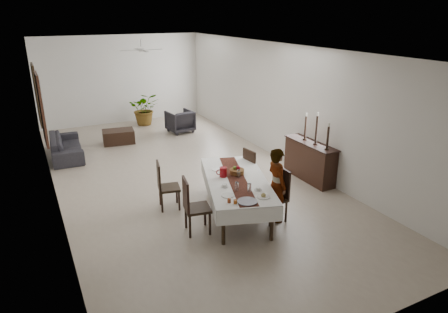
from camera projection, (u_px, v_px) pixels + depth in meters
floor at (182, 176)px, 10.27m from camera, size 6.00×12.00×0.00m
ceiling at (177, 47)px, 9.17m from camera, size 6.00×12.00×0.02m
wall_back at (121, 80)px, 14.74m from camera, size 6.00×0.02×3.20m
wall_front at (363, 227)px, 4.70m from camera, size 6.00×0.02×3.20m
wall_left at (47, 131)px, 8.44m from camera, size 0.02×12.00×3.20m
wall_right at (282, 103)px, 11.00m from camera, size 0.02×12.00×3.20m
dining_table_top at (237, 180)px, 8.15m from camera, size 1.73×2.63×0.05m
table_leg_fl at (223, 227)px, 7.14m from camera, size 0.09×0.09×0.71m
table_leg_fr at (272, 223)px, 7.26m from camera, size 0.09×0.09×0.71m
table_leg_bl at (209, 177)px, 9.29m from camera, size 0.09×0.09×0.71m
table_leg_br at (246, 175)px, 9.41m from camera, size 0.09×0.09×0.71m
tablecloth_top at (237, 179)px, 8.14m from camera, size 1.96×2.86×0.01m
tablecloth_drape_left at (208, 187)px, 8.10m from camera, size 0.83×2.49×0.30m
tablecloth_drape_right at (265, 184)px, 8.27m from camera, size 0.83×2.49×0.30m
tablecloth_drape_near at (250, 216)px, 6.97m from camera, size 1.14×0.39×0.30m
tablecloth_drape_far at (227, 163)px, 9.40m from camera, size 1.14×0.39×0.30m
table_runner at (237, 179)px, 8.13m from camera, size 1.13×2.52×0.00m
red_pitcher at (223, 172)px, 8.20m from camera, size 0.19×0.19×0.20m
pitcher_handle at (219, 172)px, 8.19m from camera, size 0.12×0.06×0.12m
wine_glass_near at (249, 188)px, 7.51m from camera, size 0.07×0.07×0.17m
wine_glass_mid at (237, 186)px, 7.57m from camera, size 0.07×0.07×0.17m
wine_glass_far at (239, 174)px, 8.16m from camera, size 0.07×0.07×0.17m
teacup_right at (258, 189)px, 7.60m from camera, size 0.09×0.09×0.06m
saucer_right at (258, 190)px, 7.61m from camera, size 0.15×0.15×0.01m
teacup_left at (224, 185)px, 7.75m from camera, size 0.09×0.09×0.06m
saucer_left at (224, 187)px, 7.76m from camera, size 0.15×0.15×0.01m
plate_near_right at (263, 197)px, 7.33m from camera, size 0.24×0.24×0.02m
bread_near_right at (263, 195)px, 7.32m from camera, size 0.09×0.09×0.09m
plate_near_left at (228, 195)px, 7.38m from camera, size 0.24×0.24×0.02m
plate_far_left at (217, 169)px, 8.60m from camera, size 0.24×0.24×0.02m
serving_tray at (247, 201)px, 7.14m from camera, size 0.37×0.37×0.02m
jam_jar_a at (235, 202)px, 7.07m from camera, size 0.06×0.06×0.08m
jam_jar_b at (229, 201)px, 7.11m from camera, size 0.06×0.06×0.08m
fruit_basket at (237, 172)px, 8.36m from camera, size 0.30×0.30×0.10m
fruit_red at (238, 168)px, 8.36m from camera, size 0.09×0.09×0.09m
fruit_green at (235, 168)px, 8.35m from camera, size 0.08×0.08×0.08m
chair_right_near_seat at (273, 199)px, 7.94m from camera, size 0.46×0.46×0.05m
chair_right_near_leg_fl at (286, 212)px, 7.95m from camera, size 0.05×0.05×0.45m
chair_right_near_leg_fr at (276, 204)px, 8.26m from camera, size 0.05×0.05×0.45m
chair_right_near_leg_bl at (270, 216)px, 7.79m from camera, size 0.05×0.05×0.45m
chair_right_near_leg_br at (260, 208)px, 8.10m from camera, size 0.05×0.05×0.45m
chair_right_near_back at (283, 182)px, 7.92m from camera, size 0.05×0.46×0.58m
chair_right_far_seat at (242, 175)px, 9.11m from camera, size 0.49×0.49×0.05m
chair_right_far_leg_fl at (253, 186)px, 9.15m from camera, size 0.05×0.05×0.43m
chair_right_far_leg_fr at (243, 181)px, 9.43m from camera, size 0.05×0.05×0.43m
chair_right_far_leg_bl at (240, 190)px, 8.96m from camera, size 0.05×0.05×0.43m
chair_right_far_leg_br at (231, 184)px, 9.24m from camera, size 0.05×0.05×0.43m
chair_right_far_back at (249, 162)px, 9.11m from camera, size 0.10×0.44×0.56m
chair_left_near_seat at (197, 208)px, 7.52m from camera, size 0.54×0.54×0.05m
chair_left_near_leg_fl at (186, 217)px, 7.73m from camera, size 0.05×0.05×0.46m
chair_left_near_leg_fr at (190, 227)px, 7.39m from camera, size 0.05×0.05×0.46m
chair_left_near_leg_bl at (205, 215)px, 7.83m from camera, size 0.05×0.05×0.46m
chair_left_near_leg_br at (210, 224)px, 7.49m from camera, size 0.05×0.05×0.46m
chair_left_near_back at (186, 195)px, 7.35m from camera, size 0.13×0.47×0.59m
chair_left_far_seat at (169, 188)px, 8.46m from camera, size 0.53×0.53×0.05m
chair_left_far_leg_fl at (160, 196)px, 8.66m from camera, size 0.05×0.05×0.44m
chair_left_far_leg_fr at (162, 203)px, 8.33m from camera, size 0.05×0.05×0.44m
chair_left_far_leg_bl at (177, 194)px, 8.75m from camera, size 0.05×0.05×0.44m
chair_left_far_leg_br at (179, 201)px, 8.42m from camera, size 0.05×0.05×0.44m
chair_left_far_back at (159, 176)px, 8.31m from camera, size 0.13×0.44×0.56m
woman at (277, 185)px, 7.88m from camera, size 0.40×0.58×1.52m
sideboard_body at (310, 162)px, 9.92m from camera, size 0.41×1.55×0.93m
sideboard_top at (311, 143)px, 9.76m from camera, size 0.46×1.62×0.03m
candlestick_near_base at (327, 149)px, 9.27m from camera, size 0.10×0.10×0.03m
candlestick_near_shaft at (328, 137)px, 9.18m from camera, size 0.05×0.05×0.52m
candlestick_near_candle at (329, 125)px, 9.07m from camera, size 0.04×0.04×0.08m
candlestick_mid_base at (315, 144)px, 9.62m from camera, size 0.10×0.10×0.03m
candlestick_mid_shaft at (316, 130)px, 9.50m from camera, size 0.05×0.05×0.67m
candlestick_mid_candle at (318, 114)px, 9.37m from camera, size 0.04×0.04×0.08m
candlestick_far_base at (305, 139)px, 9.97m from camera, size 0.10×0.10×0.03m
candlestick_far_shaft at (305, 128)px, 9.86m from camera, size 0.05×0.05×0.57m
candlestick_far_candle at (306, 115)px, 9.75m from camera, size 0.04×0.04×0.08m
sofa at (66, 146)px, 11.55m from camera, size 0.94×2.15×0.61m
armchair at (180, 121)px, 13.87m from camera, size 0.91×0.93×0.76m
coffee_table at (119, 137)px, 12.74m from camera, size 1.04×0.76×0.43m
potted_plant at (145, 109)px, 14.70m from camera, size 1.30×1.20×1.20m
mirror_frame_near at (42, 109)px, 10.30m from camera, size 0.06×1.05×1.85m
mirror_glass_near at (43, 109)px, 10.32m from camera, size 0.01×0.90×1.70m
mirror_frame_far at (37, 95)px, 12.06m from camera, size 0.06×1.05×1.85m
mirror_glass_far at (38, 95)px, 12.07m from camera, size 0.01×0.90×1.70m
fan_rod at (141, 43)px, 11.71m from camera, size 0.04×0.04×0.20m
fan_hub at (141, 50)px, 11.78m from camera, size 0.16×0.16×0.08m
fan_blade_n at (138, 49)px, 12.08m from camera, size 0.10×0.55×0.01m
fan_blade_s at (145, 51)px, 11.49m from camera, size 0.10×0.55×0.01m
fan_blade_e at (153, 50)px, 11.93m from camera, size 0.55×0.10×0.01m
fan_blade_w at (130, 51)px, 11.63m from camera, size 0.55×0.10×0.01m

